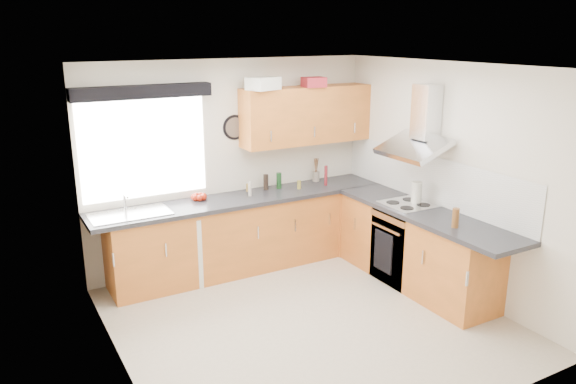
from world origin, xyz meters
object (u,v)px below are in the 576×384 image
oven (406,245)px  washing_machine (174,250)px  extractor_hood (420,129)px  upper_cabinets (306,115)px

oven → washing_machine: bearing=152.8°
extractor_hood → washing_machine: extractor_hood is taller
upper_cabinets → washing_machine: 2.29m
oven → extractor_hood: 1.35m
extractor_hood → upper_cabinets: bearing=116.1°
oven → extractor_hood: extractor_hood is taller
washing_machine → oven: bearing=-18.2°
extractor_hood → upper_cabinets: (-0.65, 1.33, 0.03)m
upper_cabinets → washing_machine: bearing=-176.7°
upper_cabinets → washing_machine: size_ratio=2.09×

